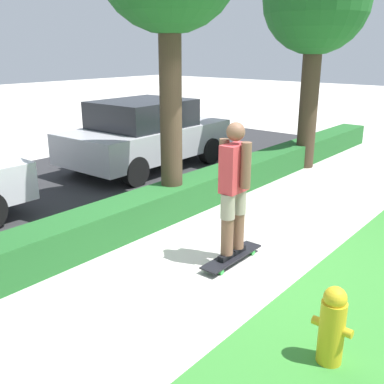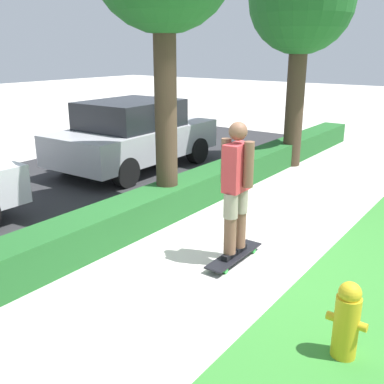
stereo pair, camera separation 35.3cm
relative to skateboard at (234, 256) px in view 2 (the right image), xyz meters
The scene contains 8 objects.
ground_plane 0.20m from the skateboard, 43.60° to the left, with size 60.00×60.00×0.00m, color beige.
street_asphalt 4.33m from the skateboard, 88.24° to the left, with size 16.89×5.00×0.01m.
hedge_row 1.74m from the skateboard, 85.59° to the left, with size 16.89×0.60×0.51m.
skateboard is the anchor object (origin of this frame).
skater_person 0.92m from the skateboard, behind, with size 0.50×0.44×1.70m.
tree_far 6.30m from the skateboard, 16.63° to the left, with size 2.23×2.23×4.69m.
parked_car_middle 5.06m from the skateboard, 57.58° to the left, with size 3.92×1.93×1.52m.
fire_hydrant 2.05m from the skateboard, 120.74° to the right, with size 0.22×0.35×0.73m.
Camera 2 is at (-4.66, -2.76, 2.60)m, focal length 42.00 mm.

